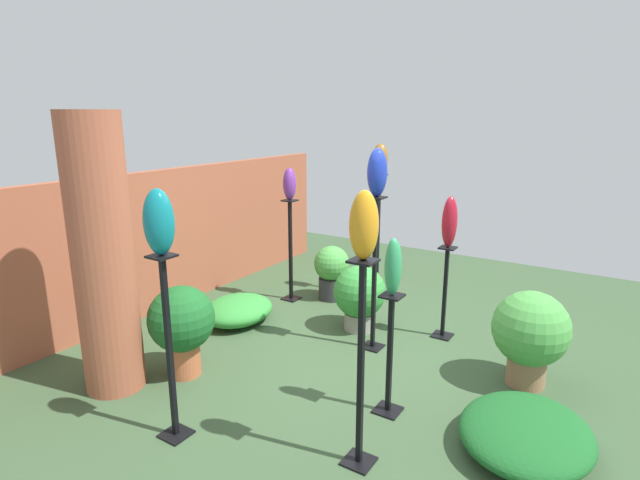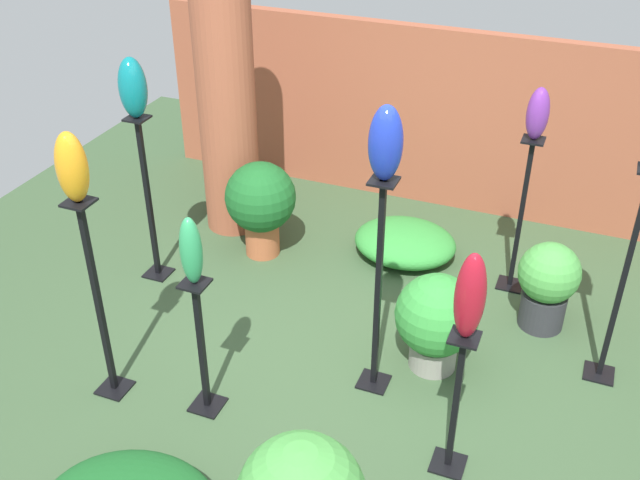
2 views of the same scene
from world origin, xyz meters
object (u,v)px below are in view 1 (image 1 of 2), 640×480
pedestal_bronze (378,240)px  pedestal_ruby (445,297)px  art_vase_ruby (450,222)px  art_vase_teal (159,222)px  pedestal_teal (170,356)px  art_vase_jade (393,267)px  pedestal_violet (291,255)px  pedestal_amber (361,374)px  art_vase_violet (290,184)px  potted_plant_mid_right (332,270)px  art_vase_cobalt (377,172)px  potted_plant_near_pillar (530,332)px  potted_plant_front_left (360,295)px  potted_plant_back_center (182,323)px  brick_pillar (103,257)px  pedestal_jade (390,360)px  pedestal_cobalt (374,280)px  art_vase_bronze (380,159)px  art_vase_amber (364,225)px

pedestal_bronze → pedestal_ruby: bearing=-123.7°
art_vase_ruby → art_vase_teal: (-2.68, 1.08, 0.36)m
pedestal_teal → art_vase_jade: (1.11, -1.18, 0.56)m
pedestal_bronze → pedestal_violet: 1.13m
pedestal_amber → art_vase_violet: art_vase_violet is taller
potted_plant_mid_right → pedestal_bronze: bearing=-42.1°
pedestal_bronze → art_vase_violet: art_vase_violet is taller
pedestal_violet → art_vase_cobalt: (-0.66, -1.48, 1.18)m
art_vase_teal → potted_plant_near_pillar: 3.14m
art_vase_jade → potted_plant_front_left: bearing=36.6°
pedestal_amber → art_vase_ruby: art_vase_ruby is taller
pedestal_violet → potted_plant_back_center: size_ratio=1.53×
brick_pillar → pedestal_teal: brick_pillar is taller
pedestal_jade → pedestal_bronze: bearing=28.3°
potted_plant_back_center → potted_plant_mid_right: (2.34, -0.13, -0.11)m
pedestal_ruby → art_vase_jade: 1.74m
pedestal_teal → pedestal_jade: bearing=-46.6°
pedestal_violet → art_vase_jade: 2.70m
pedestal_bronze → pedestal_cobalt: bearing=-155.1°
pedestal_ruby → potted_plant_back_center: bearing=140.0°
pedestal_cobalt → art_vase_bronze: size_ratio=4.10×
pedestal_jade → potted_plant_near_pillar: pedestal_jade is taller
pedestal_bronze → potted_plant_mid_right: size_ratio=2.27×
pedestal_ruby → pedestal_cobalt: bearing=141.3°
brick_pillar → potted_plant_near_pillar: size_ratio=2.75×
pedestal_ruby → potted_plant_back_center: 2.64m
brick_pillar → pedestal_jade: (0.91, -2.15, -0.72)m
pedestal_amber → art_vase_jade: size_ratio=3.27×
potted_plant_near_pillar → potted_plant_mid_right: potted_plant_near_pillar is taller
art_vase_jade → pedestal_jade: bearing=0.0°
pedestal_jade → potted_plant_front_left: bearing=36.6°
pedestal_violet → art_vase_teal: 3.03m
brick_pillar → art_vase_violet: bearing=-1.4°
art_vase_amber → pedestal_jade: bearing=7.9°
pedestal_jade → pedestal_amber: bearing=-172.1°
pedestal_teal → art_vase_bronze: bearing=1.3°
pedestal_bronze → art_vase_amber: art_vase_amber is taller
art_vase_teal → potted_plant_front_left: bearing=-6.0°
art_vase_jade → potted_plant_front_left: size_ratio=0.61×
pedestal_cobalt → potted_plant_near_pillar: size_ratio=1.82×
brick_pillar → art_vase_teal: brick_pillar is taller
pedestal_cobalt → art_vase_teal: (-2.05, 0.58, 0.89)m
pedestal_violet → art_vase_teal: art_vase_teal is taller
art_vase_amber → art_vase_jade: (0.65, 0.09, -0.45)m
pedestal_bronze → art_vase_teal: bearing=-178.7°
art_vase_bronze → potted_plant_back_center: art_vase_bronze is taller
potted_plant_mid_right → art_vase_jade: bearing=-138.5°
art_vase_bronze → pedestal_teal: bearing=-178.7°
pedestal_ruby → pedestal_violet: pedestal_violet is taller
pedestal_amber → pedestal_bronze: (2.99, 1.35, 0.06)m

